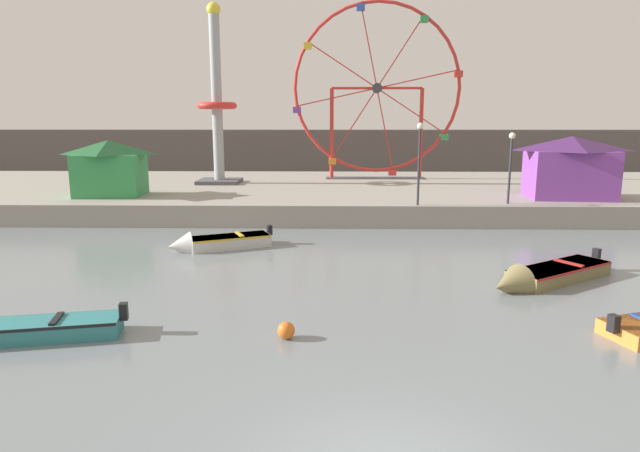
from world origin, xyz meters
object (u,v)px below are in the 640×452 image
ferris_wheel_red_frame (377,91)px  motorboat_olive_wood (542,276)px  drop_tower_steel_tower (217,110)px  carnival_booth_purple_stall (570,166)px  promenade_lamp_near (419,152)px  promenade_lamp_far (511,157)px  motorboat_pale_grey (214,242)px  motorboat_teal_painted (2,331)px  mooring_buoy_orange (286,330)px  carnival_booth_green_kiosk (110,167)px

ferris_wheel_red_frame → motorboat_olive_wood: bearing=-80.3°
drop_tower_steel_tower → carnival_booth_purple_stall: size_ratio=2.33×
ferris_wheel_red_frame → drop_tower_steel_tower: 11.43m
drop_tower_steel_tower → carnival_booth_purple_stall: bearing=-18.1°
promenade_lamp_near → drop_tower_steel_tower: bearing=141.9°
promenade_lamp_near → promenade_lamp_far: promenade_lamp_near is taller
motorboat_pale_grey → ferris_wheel_red_frame: (8.27, 17.50, 7.14)m
promenade_lamp_far → promenade_lamp_near: bearing=-173.6°
motorboat_teal_painted → promenade_lamp_near: 19.74m
mooring_buoy_orange → motorboat_teal_painted: bearing=-177.6°
carnival_booth_purple_stall → carnival_booth_green_kiosk: bearing=-176.2°
motorboat_teal_painted → carnival_booth_green_kiosk: carnival_booth_green_kiosk is taller
motorboat_pale_grey → ferris_wheel_red_frame: bearing=-139.5°
motorboat_olive_wood → mooring_buoy_orange: size_ratio=11.61×
motorboat_olive_wood → motorboat_teal_painted: bearing=-15.1°
drop_tower_steel_tower → carnival_booth_green_kiosk: drop_tower_steel_tower is taller
motorboat_olive_wood → carnival_booth_purple_stall: (6.04, 12.37, 2.65)m
carnival_booth_green_kiosk → promenade_lamp_far: size_ratio=1.14×
motorboat_teal_painted → carnival_booth_purple_stall: 27.67m
motorboat_olive_wood → drop_tower_steel_tower: size_ratio=0.44×
motorboat_teal_painted → carnival_booth_green_kiosk: (-4.36, 17.89, 2.53)m
promenade_lamp_far → mooring_buoy_orange: bearing=-124.4°
motorboat_teal_painted → mooring_buoy_orange: bearing=170.5°
promenade_lamp_far → motorboat_pale_grey: bearing=-158.9°
ferris_wheel_red_frame → promenade_lamp_far: (5.88, -12.04, -3.87)m
motorboat_pale_grey → motorboat_teal_painted: bearing=47.8°
carnival_booth_purple_stall → carnival_booth_green_kiosk: carnival_booth_purple_stall is taller
drop_tower_steel_tower → motorboat_olive_wood: bearing=-52.4°
carnival_booth_purple_stall → mooring_buoy_orange: 22.46m
drop_tower_steel_tower → carnival_booth_purple_stall: (20.77, -6.79, -3.11)m
ferris_wheel_red_frame → carnival_booth_green_kiosk: size_ratio=3.02×
carnival_booth_green_kiosk → promenade_lamp_near: promenade_lamp_near is taller
motorboat_pale_grey → promenade_lamp_near: promenade_lamp_near is taller
motorboat_pale_grey → promenade_lamp_far: size_ratio=1.21×
ferris_wheel_red_frame → carnival_booth_green_kiosk: 19.00m
motorboat_teal_painted → promenade_lamp_far: 23.36m
ferris_wheel_red_frame → carnival_booth_purple_stall: size_ratio=2.49×
motorboat_olive_wood → carnival_booth_purple_stall: carnival_booth_purple_stall is taller
ferris_wheel_red_frame → carnival_booth_purple_stall: (9.86, -9.90, -4.51)m
motorboat_pale_grey → promenade_lamp_far: (14.15, 5.46, 3.27)m
promenade_lamp_far → motorboat_teal_painted: bearing=-138.6°
motorboat_teal_painted → mooring_buoy_orange: size_ratio=12.20×
motorboat_pale_grey → carnival_booth_purple_stall: carnival_booth_purple_stall is taller
mooring_buoy_orange → motorboat_olive_wood: bearing=30.2°
carnival_booth_green_kiosk → promenade_lamp_far: promenade_lamp_far is taller
motorboat_pale_grey → ferris_wheel_red_frame: 20.63m
motorboat_olive_wood → drop_tower_steel_tower: drop_tower_steel_tower is taller
promenade_lamp_near → carnival_booth_green_kiosk: bearing=169.6°
promenade_lamp_near → promenade_lamp_far: size_ratio=1.13×
drop_tower_steel_tower → promenade_lamp_near: size_ratio=2.84×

